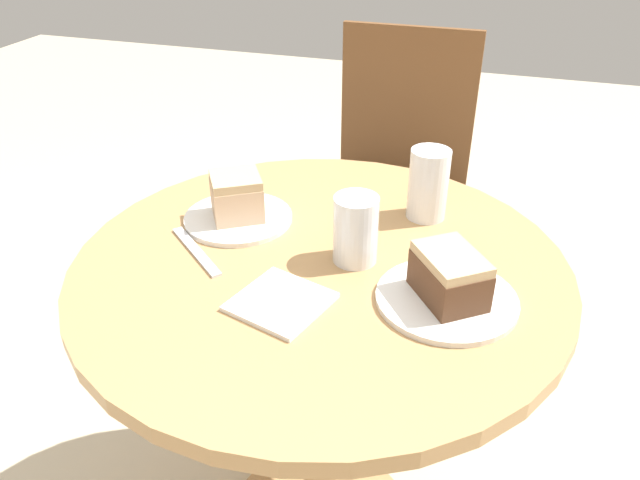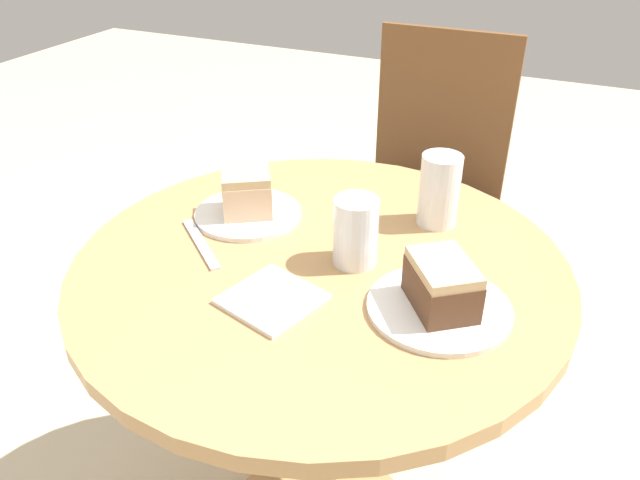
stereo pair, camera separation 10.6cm
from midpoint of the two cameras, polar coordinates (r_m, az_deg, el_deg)
table at (r=1.20m, az=2.58°, el=-9.33°), size 0.86×0.86×0.78m
chair at (r=1.93m, az=11.22°, el=3.91°), size 0.43×0.41×0.97m
plate_near at (r=1.22m, az=-4.11°, el=2.35°), size 0.21×0.21×0.01m
plate_far at (r=0.99m, az=13.88°, el=-6.14°), size 0.22×0.22×0.01m
cake_slice_near at (r=1.20m, az=-4.20°, el=4.32°), size 0.13×0.12×0.08m
cake_slice_far at (r=0.97m, az=14.20°, el=-4.06°), size 0.14×0.14×0.08m
glass_lemonade at (r=1.06m, az=6.15°, el=0.41°), size 0.08×0.08×0.12m
glass_water at (r=1.20m, az=13.33°, el=4.00°), size 0.08×0.08×0.14m
napkin_stack at (r=0.98m, az=-1.35°, el=-5.51°), size 0.17×0.17×0.01m
fork at (r=1.14m, az=-8.25°, el=-0.40°), size 0.15×0.13×0.00m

